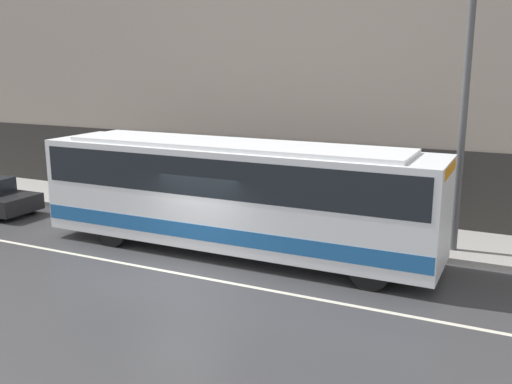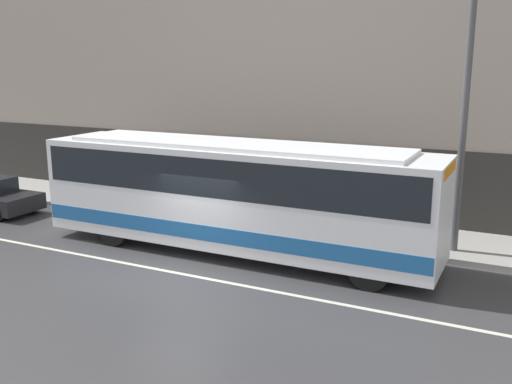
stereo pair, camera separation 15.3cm
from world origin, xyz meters
TOP-DOWN VIEW (x-y plane):
  - ground_plane at (0.00, 0.00)m, footprint 60.00×60.00m
  - sidewalk at (0.00, 5.58)m, footprint 60.00×3.17m
  - building_facade at (0.00, 7.31)m, footprint 60.00×0.35m
  - lane_stripe at (0.00, 0.00)m, footprint 54.00×0.14m
  - transit_bus at (0.43, 2.30)m, footprint 12.12×2.62m
  - utility_pole_near at (6.43, 4.85)m, footprint 0.21×0.21m
  - pedestrian_waiting at (0.96, 4.61)m, footprint 0.36×0.36m

SIDE VIEW (x-z plane):
  - ground_plane at x=0.00m, z-range 0.00..0.00m
  - lane_stripe at x=0.00m, z-range 0.00..0.01m
  - sidewalk at x=0.00m, z-range 0.00..0.17m
  - pedestrian_waiting at x=0.96m, z-range 0.11..1.78m
  - transit_bus at x=0.43m, z-range 0.21..3.54m
  - utility_pole_near at x=6.43m, z-range 0.17..8.27m
  - building_facade at x=0.00m, z-range -0.21..12.03m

